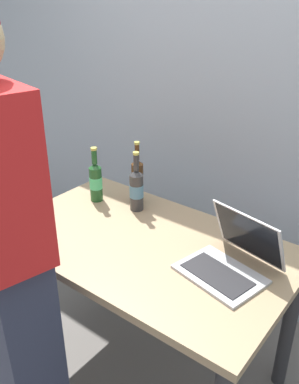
% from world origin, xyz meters
% --- Properties ---
extents(ground_plane, '(8.00, 8.00, 0.00)m').
position_xyz_m(ground_plane, '(0.00, 0.00, 0.00)').
color(ground_plane, slate).
rests_on(ground_plane, ground).
extents(desk, '(1.29, 0.77, 0.75)m').
position_xyz_m(desk, '(0.00, 0.00, 0.64)').
color(desk, '#9E8460').
rests_on(desk, ground).
extents(laptop, '(0.38, 0.38, 0.23)m').
position_xyz_m(laptop, '(0.39, 0.05, 0.81)').
color(laptop, '#B7BABC').
rests_on(laptop, desk).
extents(beer_bottle_brown, '(0.07, 0.07, 0.29)m').
position_xyz_m(beer_bottle_brown, '(-0.45, 0.16, 0.86)').
color(beer_bottle_brown, '#1E5123').
rests_on(beer_bottle_brown, desk).
extents(beer_bottle_dark, '(0.06, 0.06, 0.33)m').
position_xyz_m(beer_bottle_dark, '(-0.26, 0.27, 0.88)').
color(beer_bottle_dark, '#472B14').
rests_on(beer_bottle_dark, desk).
extents(beer_bottle_green, '(0.07, 0.07, 0.31)m').
position_xyz_m(beer_bottle_green, '(-0.22, 0.21, 0.87)').
color(beer_bottle_green, '#333333').
rests_on(beer_bottle_green, desk).
extents(person_figure, '(0.47, 0.34, 1.77)m').
position_xyz_m(person_figure, '(-0.16, -0.57, 0.91)').
color(person_figure, '#2D3347').
rests_on(person_figure, ground).
extents(back_wall, '(6.00, 0.10, 2.60)m').
position_xyz_m(back_wall, '(0.00, 0.83, 1.30)').
color(back_wall, '#99A3AD').
rests_on(back_wall, ground).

